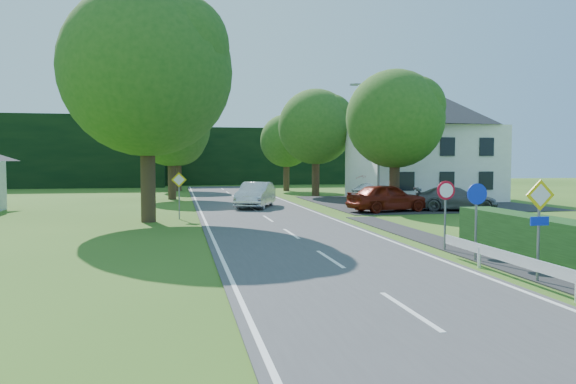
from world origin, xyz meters
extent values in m
cube|color=#3E3E41|center=(0.00, 20.00, 0.02)|extent=(7.00, 80.00, 0.04)
cube|color=black|center=(12.00, 33.00, 0.02)|extent=(14.00, 16.00, 0.04)
cube|color=white|center=(-3.25, 20.00, 0.04)|extent=(0.12, 80.00, 0.01)
cube|color=white|center=(3.25, 20.00, 0.04)|extent=(0.12, 80.00, 0.01)
cube|color=black|center=(8.00, 66.00, 3.50)|extent=(30.00, 5.00, 7.00)
cube|color=silver|center=(14.00, 36.00, 2.80)|extent=(10.00, 8.00, 5.60)
pyramid|color=#242328|center=(14.00, 36.00, 7.10)|extent=(10.60, 8.40, 3.00)
cylinder|color=slate|center=(8.20, 30.00, 4.00)|extent=(0.16, 0.16, 8.00)
cylinder|color=slate|center=(7.40, 30.00, 7.90)|extent=(1.70, 0.10, 0.10)
cube|color=slate|center=(6.50, 30.00, 7.85)|extent=(0.50, 0.18, 0.12)
cylinder|color=slate|center=(4.30, 8.00, 1.20)|extent=(0.07, 0.07, 2.40)
cube|color=yellow|center=(4.30, 7.97, 2.20)|extent=(0.78, 0.04, 0.78)
cube|color=white|center=(4.30, 7.97, 2.20)|extent=(0.57, 0.05, 0.57)
cube|color=#0D2BCD|center=(4.30, 7.97, 1.55)|extent=(0.50, 0.04, 0.22)
cylinder|color=slate|center=(4.30, 11.00, 1.10)|extent=(0.07, 0.07, 2.20)
cylinder|color=#0D2BCD|center=(4.30, 10.97, 2.05)|extent=(0.64, 0.04, 0.64)
cylinder|color=slate|center=(4.30, 13.00, 1.10)|extent=(0.07, 0.07, 2.20)
cylinder|color=red|center=(4.30, 12.97, 2.05)|extent=(0.64, 0.04, 0.64)
cylinder|color=white|center=(4.30, 12.95, 2.05)|extent=(0.48, 0.04, 0.48)
cylinder|color=slate|center=(-4.50, 25.00, 1.10)|extent=(0.07, 0.07, 2.20)
cube|color=yellow|center=(-4.50, 24.97, 2.05)|extent=(0.78, 0.04, 0.78)
cube|color=white|center=(-4.50, 24.97, 2.05)|extent=(0.57, 0.05, 0.57)
imported|color=silver|center=(0.30, 30.86, 0.85)|extent=(3.29, 5.18, 1.61)
imported|color=black|center=(1.40, 33.17, 0.56)|extent=(1.13, 2.07, 1.03)
imported|color=maroon|center=(7.53, 26.66, 0.86)|extent=(5.14, 2.94, 1.65)
imported|color=#9D9CA0|center=(9.73, 34.23, 0.71)|extent=(4.26, 3.17, 1.34)
imported|color=#535358|center=(11.79, 26.50, 0.75)|extent=(5.23, 3.39, 1.41)
imported|color=red|center=(9.44, 35.00, 1.06)|extent=(2.96, 2.98, 2.04)
camera|label=1|loc=(-4.55, -4.48, 3.08)|focal=35.00mm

